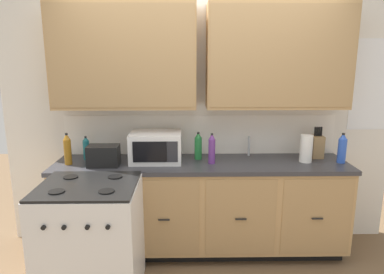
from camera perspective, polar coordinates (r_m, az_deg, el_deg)
The scene contains 14 objects.
ground_plane at distance 3.46m, azimuth 1.66°, elevation -20.43°, with size 8.00×8.00×0.00m, color brown.
wall_unit at distance 3.40m, azimuth 1.51°, elevation 8.90°, with size 3.94×0.40×2.51m.
counter_run at distance 3.49m, azimuth 1.51°, elevation -11.18°, with size 2.77×0.64×0.93m.
stove_range at distance 3.02m, azimuth -16.05°, elevation -15.79°, with size 0.76×0.68×0.95m.
microwave at distance 3.34m, azimuth -5.89°, elevation -1.62°, with size 0.48×0.37×0.28m.
toaster at distance 3.30m, azimuth -14.19°, elevation -2.94°, with size 0.28×0.18×0.19m.
knife_block at distance 3.67m, azimuth 19.61°, elevation -1.40°, with size 0.11×0.14×0.31m.
sink_faucet at distance 3.56m, azimuth 9.24°, elevation -1.47°, with size 0.02×0.02×0.20m, color #B2B5BA.
paper_towel_roll at distance 3.48m, azimuth 18.07°, elevation -1.79°, with size 0.12×0.12×0.26m, color white.
bottle_teal at distance 3.55m, azimuth -16.83°, elevation -1.72°, with size 0.06×0.06×0.23m.
bottle_violet at distance 3.26m, azimuth 3.24°, elevation -1.94°, with size 0.06×0.06×0.29m.
bottle_blue at distance 3.57m, azimuth 23.23°, elevation -1.70°, with size 0.08×0.08×0.28m.
bottle_green at distance 3.40m, azimuth 1.01°, elevation -1.48°, with size 0.07×0.07×0.27m.
bottle_amber at distance 3.42m, azimuth -19.59°, elevation -1.90°, with size 0.07×0.07×0.30m.
Camera 1 is at (-0.14, -2.89, 1.89)m, focal length 32.79 mm.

